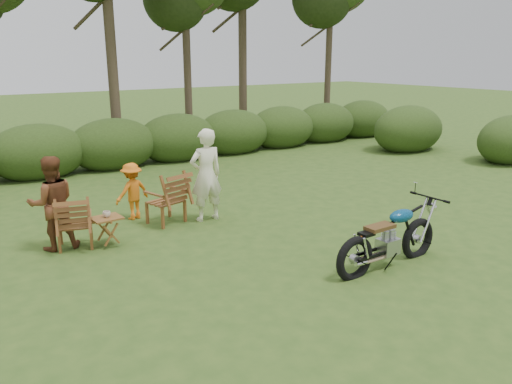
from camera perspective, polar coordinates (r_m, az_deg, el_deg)
ground at (r=7.25m, az=9.02°, el=-9.92°), size 80.00×80.00×0.00m
tree_line at (r=15.31m, az=-16.06°, el=17.56°), size 22.52×11.62×8.14m
motorcycle at (r=7.87m, az=14.67°, el=-8.16°), size 1.96×0.75×1.12m
lawn_chair_right at (r=9.65m, az=-10.17°, el=-3.46°), size 0.83×0.83×0.99m
lawn_chair_left at (r=8.85m, az=-19.79°, el=-5.92°), size 0.77×0.77×0.89m
side_table at (r=8.65m, az=-16.59°, el=-4.35°), size 0.51×0.43×0.50m
cup at (r=8.57m, az=-16.71°, el=-2.44°), size 0.14×0.14×0.10m
adult_a at (r=9.71m, az=-5.59°, el=-3.17°), size 0.66×0.45×1.77m
adult_b at (r=8.90m, az=-21.76°, el=-6.00°), size 0.81×0.66×1.55m
child at (r=10.01m, az=-13.75°, el=-2.96°), size 0.79×0.57×1.10m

